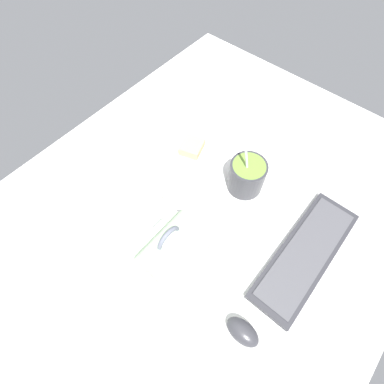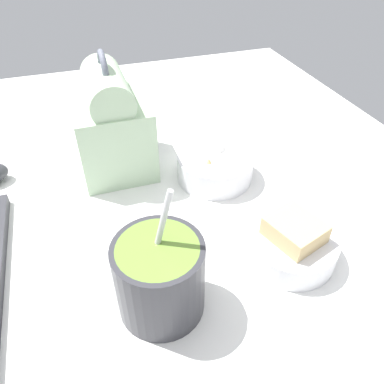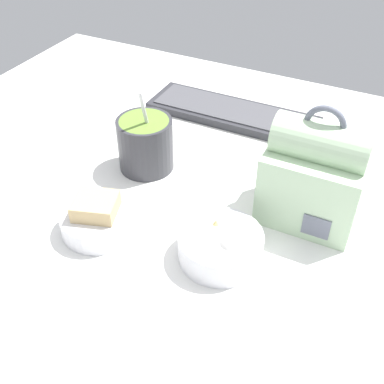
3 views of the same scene
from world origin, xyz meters
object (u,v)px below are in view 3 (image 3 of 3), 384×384
(keyboard, at_px, (232,113))
(lunch_bag, at_px, (315,176))
(bento_bowl_snacks, at_px, (220,245))
(bento_bowl_sandwich, at_px, (98,218))
(soup_cup, at_px, (145,143))
(computer_mouse, at_px, (347,142))

(keyboard, bearing_deg, lunch_bag, -45.50)
(keyboard, distance_m, bento_bowl_snacks, 0.44)
(keyboard, height_order, lunch_bag, lunch_bag)
(lunch_bag, bearing_deg, bento_bowl_sandwich, -147.60)
(soup_cup, distance_m, bento_bowl_snacks, 0.28)
(keyboard, distance_m, soup_cup, 0.27)
(lunch_bag, xyz_separation_m, computer_mouse, (0.02, 0.23, -0.07))
(keyboard, xyz_separation_m, soup_cup, (-0.08, -0.25, 0.04))
(computer_mouse, bearing_deg, bento_bowl_sandwich, -127.00)
(soup_cup, height_order, bento_bowl_sandwich, soup_cup)
(keyboard, distance_m, computer_mouse, 0.27)
(keyboard, height_order, bento_bowl_sandwich, bento_bowl_sandwich)
(keyboard, relative_size, bento_bowl_sandwich, 3.09)
(soup_cup, xyz_separation_m, bento_bowl_sandwich, (0.02, -0.19, -0.03))
(keyboard, distance_m, lunch_bag, 0.36)
(keyboard, xyz_separation_m, bento_bowl_sandwich, (-0.06, -0.45, 0.01))
(bento_bowl_snacks, bearing_deg, lunch_bag, 58.75)
(lunch_bag, bearing_deg, keyboard, 134.50)
(lunch_bag, distance_m, computer_mouse, 0.24)
(bento_bowl_snacks, bearing_deg, soup_cup, 145.27)
(soup_cup, height_order, bento_bowl_snacks, soup_cup)
(soup_cup, bearing_deg, computer_mouse, 34.41)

